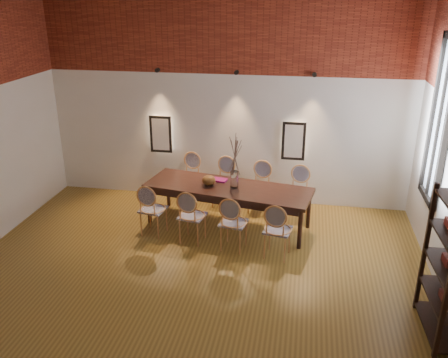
% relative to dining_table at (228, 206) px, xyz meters
% --- Properties ---
extents(floor, '(7.00, 7.00, 0.02)m').
position_rel_dining_table_xyz_m(floor, '(-0.24, -2.32, -0.39)').
color(floor, olive).
rests_on(floor, ground).
extents(wall_back, '(7.00, 0.10, 4.00)m').
position_rel_dining_table_xyz_m(wall_back, '(-0.24, 1.23, 1.62)').
color(wall_back, silver).
rests_on(wall_back, ground).
extents(brick_band_back, '(7.00, 0.02, 1.50)m').
position_rel_dining_table_xyz_m(brick_band_back, '(-0.24, 1.16, 2.88)').
color(brick_band_back, maroon).
rests_on(brick_band_back, ground).
extents(niche_left, '(0.36, 0.06, 0.66)m').
position_rel_dining_table_xyz_m(niche_left, '(-1.54, 1.13, 0.93)').
color(niche_left, '#FFEAC6').
rests_on(niche_left, wall_back).
extents(niche_right, '(0.36, 0.06, 0.66)m').
position_rel_dining_table_xyz_m(niche_right, '(1.06, 1.13, 0.93)').
color(niche_right, '#FFEAC6').
rests_on(niche_right, wall_back).
extents(spot_fixture_left, '(0.08, 0.10, 0.08)m').
position_rel_dining_table_xyz_m(spot_fixture_left, '(-1.54, 1.10, 2.17)').
color(spot_fixture_left, black).
rests_on(spot_fixture_left, wall_back).
extents(spot_fixture_mid, '(0.08, 0.10, 0.08)m').
position_rel_dining_table_xyz_m(spot_fixture_mid, '(-0.04, 1.10, 2.17)').
color(spot_fixture_mid, black).
rests_on(spot_fixture_mid, wall_back).
extents(spot_fixture_right, '(0.08, 0.10, 0.08)m').
position_rel_dining_table_xyz_m(spot_fixture_right, '(1.36, 1.10, 2.17)').
color(spot_fixture_right, black).
rests_on(spot_fixture_right, wall_back).
extents(window_glass, '(0.02, 0.78, 2.38)m').
position_rel_dining_table_xyz_m(window_glass, '(3.22, -0.32, 1.77)').
color(window_glass, silver).
rests_on(window_glass, wall_right).
extents(window_frame, '(0.08, 0.90, 2.50)m').
position_rel_dining_table_xyz_m(window_frame, '(3.20, -0.32, 1.77)').
color(window_frame, black).
rests_on(window_frame, wall_right).
extents(window_mullion, '(0.06, 0.06, 2.40)m').
position_rel_dining_table_xyz_m(window_mullion, '(3.20, -0.32, 1.77)').
color(window_mullion, black).
rests_on(window_mullion, wall_right).
extents(dining_table, '(3.03, 1.42, 0.75)m').
position_rel_dining_table_xyz_m(dining_table, '(0.00, 0.00, 0.00)').
color(dining_table, black).
rests_on(dining_table, floor).
extents(chair_near_a, '(0.51, 0.51, 0.94)m').
position_rel_dining_table_xyz_m(chair_near_a, '(-1.20, -0.55, 0.09)').
color(chair_near_a, tan).
rests_on(chair_near_a, floor).
extents(chair_near_b, '(0.51, 0.51, 0.94)m').
position_rel_dining_table_xyz_m(chair_near_b, '(-0.49, -0.67, 0.09)').
color(chair_near_b, tan).
rests_on(chair_near_b, floor).
extents(chair_near_c, '(0.51, 0.51, 0.94)m').
position_rel_dining_table_xyz_m(chair_near_c, '(0.23, -0.80, 0.09)').
color(chair_near_c, tan).
rests_on(chair_near_c, floor).
extents(chair_near_d, '(0.51, 0.51, 0.94)m').
position_rel_dining_table_xyz_m(chair_near_d, '(0.95, -0.92, 0.09)').
color(chair_near_d, tan).
rests_on(chair_near_d, floor).
extents(chair_far_a, '(0.51, 0.51, 0.94)m').
position_rel_dining_table_xyz_m(chair_far_a, '(-0.95, 0.92, 0.09)').
color(chair_far_a, tan).
rests_on(chair_far_a, floor).
extents(chair_far_b, '(0.51, 0.51, 0.94)m').
position_rel_dining_table_xyz_m(chair_far_b, '(-0.23, 0.80, 0.09)').
color(chair_far_b, tan).
rests_on(chair_far_b, floor).
extents(chair_far_c, '(0.51, 0.51, 0.94)m').
position_rel_dining_table_xyz_m(chair_far_c, '(0.49, 0.67, 0.09)').
color(chair_far_c, tan).
rests_on(chair_far_c, floor).
extents(chair_far_d, '(0.51, 0.51, 0.94)m').
position_rel_dining_table_xyz_m(chair_far_d, '(1.20, 0.55, 0.09)').
color(chair_far_d, tan).
rests_on(chair_far_d, floor).
extents(vase, '(0.14, 0.14, 0.30)m').
position_rel_dining_table_xyz_m(vase, '(0.12, -0.02, 0.53)').
color(vase, silver).
rests_on(vase, dining_table).
extents(dried_branches, '(0.50, 0.50, 0.70)m').
position_rel_dining_table_xyz_m(dried_branches, '(0.12, -0.02, 0.98)').
color(dried_branches, '#4C3931').
rests_on(dried_branches, vase).
extents(bowl, '(0.24, 0.24, 0.18)m').
position_rel_dining_table_xyz_m(bowl, '(-0.34, 0.01, 0.46)').
color(bowl, brown).
rests_on(bowl, dining_table).
extents(book, '(0.29, 0.22, 0.03)m').
position_rel_dining_table_xyz_m(book, '(-0.20, 0.24, 0.39)').
color(book, '#870F5A').
rests_on(book, dining_table).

